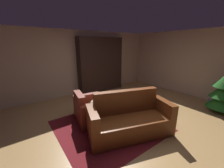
{
  "coord_description": "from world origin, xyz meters",
  "views": [
    {
      "loc": [
        2.43,
        -2.23,
        1.98
      ],
      "look_at": [
        -0.41,
        -0.16,
        0.98
      ],
      "focal_mm": 22.45,
      "sensor_mm": 36.0,
      "label": 1
    }
  ],
  "objects_px": {
    "couch_red": "(130,120)",
    "bottle_on_table": "(102,106)",
    "bookshelf_unit": "(103,65)",
    "armchair_red": "(90,110)",
    "coffee_table": "(106,110)",
    "decorated_tree": "(224,92)",
    "book_stack_on_table": "(104,105)"
  },
  "relations": [
    {
      "from": "bottle_on_table",
      "to": "book_stack_on_table",
      "type": "bearing_deg",
      "value": 127.46
    },
    {
      "from": "couch_red",
      "to": "decorated_tree",
      "type": "xyz_separation_m",
      "value": [
        0.83,
        2.99,
        0.29
      ]
    },
    {
      "from": "coffee_table",
      "to": "book_stack_on_table",
      "type": "relative_size",
      "value": 2.65
    },
    {
      "from": "decorated_tree",
      "to": "armchair_red",
      "type": "bearing_deg",
      "value": -118.38
    },
    {
      "from": "armchair_red",
      "to": "couch_red",
      "type": "relative_size",
      "value": 0.53
    },
    {
      "from": "bookshelf_unit",
      "to": "bottle_on_table",
      "type": "distance_m",
      "value": 3.05
    },
    {
      "from": "armchair_red",
      "to": "couch_red",
      "type": "xyz_separation_m",
      "value": [
        1.03,
        0.46,
        0.04
      ]
    },
    {
      "from": "book_stack_on_table",
      "to": "bottle_on_table",
      "type": "height_order",
      "value": "bottle_on_table"
    },
    {
      "from": "armchair_red",
      "to": "coffee_table",
      "type": "bearing_deg",
      "value": 27.91
    },
    {
      "from": "book_stack_on_table",
      "to": "couch_red",
      "type": "bearing_deg",
      "value": 22.89
    },
    {
      "from": "bookshelf_unit",
      "to": "coffee_table",
      "type": "relative_size",
      "value": 3.76
    },
    {
      "from": "couch_red",
      "to": "coffee_table",
      "type": "height_order",
      "value": "couch_red"
    },
    {
      "from": "bookshelf_unit",
      "to": "couch_red",
      "type": "xyz_separation_m",
      "value": [
        3.05,
        -1.26,
        -0.77
      ]
    },
    {
      "from": "armchair_red",
      "to": "bottle_on_table",
      "type": "bearing_deg",
      "value": 8.5
    },
    {
      "from": "armchair_red",
      "to": "couch_red",
      "type": "distance_m",
      "value": 1.13
    },
    {
      "from": "couch_red",
      "to": "coffee_table",
      "type": "bearing_deg",
      "value": -158.78
    },
    {
      "from": "bottle_on_table",
      "to": "bookshelf_unit",
      "type": "bearing_deg",
      "value": 146.56
    },
    {
      "from": "armchair_red",
      "to": "decorated_tree",
      "type": "height_order",
      "value": "decorated_tree"
    },
    {
      "from": "couch_red",
      "to": "decorated_tree",
      "type": "relative_size",
      "value": 1.66
    },
    {
      "from": "decorated_tree",
      "to": "book_stack_on_table",
      "type": "bearing_deg",
      "value": -114.22
    },
    {
      "from": "coffee_table",
      "to": "armchair_red",
      "type": "bearing_deg",
      "value": -152.09
    },
    {
      "from": "coffee_table",
      "to": "bottle_on_table",
      "type": "distance_m",
      "value": 0.24
    },
    {
      "from": "bottle_on_table",
      "to": "coffee_table",
      "type": "bearing_deg",
      "value": 110.75
    },
    {
      "from": "couch_red",
      "to": "bottle_on_table",
      "type": "height_order",
      "value": "couch_red"
    },
    {
      "from": "armchair_red",
      "to": "book_stack_on_table",
      "type": "height_order",
      "value": "armchair_red"
    },
    {
      "from": "couch_red",
      "to": "armchair_red",
      "type": "bearing_deg",
      "value": -155.89
    },
    {
      "from": "coffee_table",
      "to": "decorated_tree",
      "type": "xyz_separation_m",
      "value": [
        1.43,
        3.22,
        0.21
      ]
    },
    {
      "from": "armchair_red",
      "to": "bottle_on_table",
      "type": "xyz_separation_m",
      "value": [
        0.49,
        0.07,
        0.28
      ]
    },
    {
      "from": "book_stack_on_table",
      "to": "armchair_red",
      "type": "bearing_deg",
      "value": -154.01
    },
    {
      "from": "decorated_tree",
      "to": "coffee_table",
      "type": "bearing_deg",
      "value": -113.95
    },
    {
      "from": "coffee_table",
      "to": "bottle_on_table",
      "type": "xyz_separation_m",
      "value": [
        0.06,
        -0.16,
        0.17
      ]
    },
    {
      "from": "bookshelf_unit",
      "to": "decorated_tree",
      "type": "distance_m",
      "value": 4.27
    }
  ]
}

